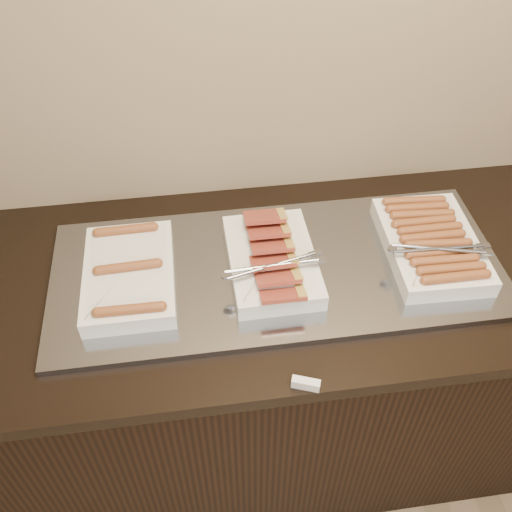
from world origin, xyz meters
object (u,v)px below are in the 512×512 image
Objects in this scene: dish_left at (129,275)px; dish_right at (431,243)px; dish_center at (272,260)px; warming_tray at (277,269)px; counter at (277,365)px.

dish_right reaches higher than dish_left.
dish_right is at bearing -0.63° from dish_center.
counter is at bearing 0.00° from warming_tray.
counter is 0.64m from dish_left.
dish_right is (0.41, -0.00, 0.50)m from counter.
counter is 0.50m from dish_center.
counter is 0.65m from dish_right.
dish_left is (-0.39, 0.00, 0.04)m from warming_tray.
dish_right is (0.44, 0.00, 0.00)m from dish_center.
counter is 5.61× the size of dish_right.
dish_center is (-0.02, -0.00, 0.04)m from warming_tray.
dish_center is at bearing -163.48° from warming_tray.
warming_tray reaches higher than counter.
dish_center reaches higher than counter.
dish_right is at bearing -0.52° from counter.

